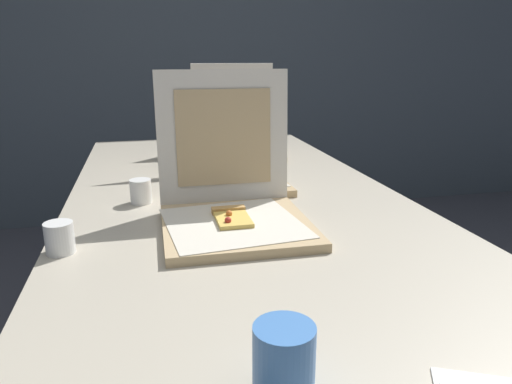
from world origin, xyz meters
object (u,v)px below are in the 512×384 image
at_px(pizza_box_front, 233,205).
at_px(cup_white_mid, 141,191).
at_px(pizza_box_middle, 225,167).
at_px(pizza_box_back, 236,141).
at_px(cup_printed_front, 284,361).
at_px(table, 237,212).
at_px(cup_white_near_left, 60,238).

height_order(pizza_box_front, cup_white_mid, pizza_box_front).
height_order(pizza_box_middle, pizza_box_back, pizza_box_back).
bearing_deg(pizza_box_back, cup_printed_front, -94.74).
bearing_deg(cup_printed_front, pizza_box_back, 81.36).
bearing_deg(cup_white_mid, table, -2.42).
bearing_deg(pizza_box_middle, cup_printed_front, -96.64).
height_order(pizza_box_front, cup_printed_front, pizza_box_front).
height_order(pizza_box_middle, cup_white_near_left, pizza_box_middle).
height_order(pizza_box_back, cup_white_mid, pizza_box_back).
relative_size(pizza_box_back, cup_white_mid, 5.52).
height_order(table, pizza_box_front, pizza_box_front).
height_order(table, cup_printed_front, cup_printed_front).
distance_m(table, cup_white_mid, 0.29).
relative_size(table, pizza_box_front, 5.56).
bearing_deg(pizza_box_back, pizza_box_middle, -101.50).
bearing_deg(pizza_box_back, cup_white_near_left, -117.26).
relative_size(pizza_box_middle, pizza_box_back, 1.24).
height_order(cup_white_mid, cup_white_near_left, same).
bearing_deg(pizza_box_front, cup_printed_front, -94.00).
bearing_deg(pizza_box_middle, cup_white_mid, -149.26).
bearing_deg(cup_white_mid, pizza_box_front, -47.31).
bearing_deg(pizza_box_front, table, 77.48).
distance_m(pizza_box_middle, cup_white_near_left, 0.66).
bearing_deg(table, pizza_box_middle, 91.58).
height_order(pizza_box_front, pizza_box_back, pizza_box_front).
bearing_deg(pizza_box_back, pizza_box_front, -97.45).
xyz_separation_m(pizza_box_front, cup_white_near_left, (-0.39, -0.08, -0.02)).
xyz_separation_m(table, pizza_box_front, (-0.05, -0.23, 0.10)).
height_order(cup_white_mid, cup_printed_front, cup_printed_front).
bearing_deg(cup_white_mid, pizza_box_middle, 31.72).
height_order(table, pizza_box_middle, pizza_box_middle).
relative_size(table, cup_white_near_left, 30.76).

